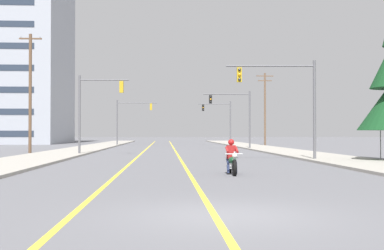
# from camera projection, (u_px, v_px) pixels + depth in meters

# --- Properties ---
(ground_plane) EXTENTS (400.00, 400.00, 0.00)m
(ground_plane) POSITION_uv_depth(u_px,v_px,m) (225.00, 215.00, 10.60)
(ground_plane) COLOR #5B5B60
(lane_stripe_center) EXTENTS (0.16, 100.00, 0.01)m
(lane_stripe_center) POSITION_uv_depth(u_px,v_px,m) (174.00, 149.00, 55.52)
(lane_stripe_center) COLOR yellow
(lane_stripe_center) RESTS_ON ground
(lane_stripe_left) EXTENTS (0.16, 100.00, 0.01)m
(lane_stripe_left) POSITION_uv_depth(u_px,v_px,m) (147.00, 149.00, 55.36)
(lane_stripe_left) COLOR yellow
(lane_stripe_left) RESTS_ON ground
(sidewalk_kerb_right) EXTENTS (4.40, 110.00, 0.14)m
(sidewalk_kerb_right) POSITION_uv_depth(u_px,v_px,m) (272.00, 149.00, 51.06)
(sidewalk_kerb_right) COLOR #9E998E
(sidewalk_kerb_right) RESTS_ON ground
(sidewalk_kerb_left) EXTENTS (4.40, 110.00, 0.14)m
(sidewalk_kerb_left) POSITION_uv_depth(u_px,v_px,m) (80.00, 150.00, 50.03)
(sidewalk_kerb_left) COLOR #9E998E
(sidewalk_kerb_left) RESTS_ON ground
(motorcycle_with_rider) EXTENTS (0.70, 2.19, 1.46)m
(motorcycle_with_rider) POSITION_uv_depth(u_px,v_px,m) (232.00, 160.00, 21.11)
(motorcycle_with_rider) COLOR black
(motorcycle_with_rider) RESTS_ON ground
(traffic_signal_near_right) EXTENTS (5.54, 0.45, 6.20)m
(traffic_signal_near_right) POSITION_uv_depth(u_px,v_px,m) (288.00, 94.00, 31.34)
(traffic_signal_near_right) COLOR #56565B
(traffic_signal_near_right) RESTS_ON ground
(traffic_signal_near_left) EXTENTS (3.94, 0.43, 6.20)m
(traffic_signal_near_left) POSITION_uv_depth(u_px,v_px,m) (93.00, 103.00, 39.60)
(traffic_signal_near_left) COLOR #56565B
(traffic_signal_near_left) RESTS_ON ground
(traffic_signal_mid_right) EXTENTS (5.05, 0.40, 6.20)m
(traffic_signal_mid_right) POSITION_uv_depth(u_px,v_px,m) (236.00, 111.00, 54.28)
(traffic_signal_mid_right) COLOR #56565B
(traffic_signal_mid_right) RESTS_ON ground
(traffic_signal_mid_left) EXTENTS (5.48, 0.43, 6.20)m
(traffic_signal_mid_left) POSITION_uv_depth(u_px,v_px,m) (129.00, 115.00, 69.43)
(traffic_signal_mid_left) COLOR #56565B
(traffic_signal_mid_left) RESTS_ON ground
(traffic_signal_far_right) EXTENTS (4.65, 0.38, 6.20)m
(traffic_signal_far_right) POSITION_uv_depth(u_px,v_px,m) (221.00, 116.00, 72.09)
(traffic_signal_far_right) COLOR #56565B
(traffic_signal_far_right) RESTS_ON ground
(utility_pole_left_near) EXTENTS (1.92, 0.26, 10.20)m
(utility_pole_left_near) POSITION_uv_depth(u_px,v_px,m) (30.00, 91.00, 43.53)
(utility_pole_left_near) COLOR brown
(utility_pole_left_near) RESTS_ON ground
(utility_pole_right_far) EXTENTS (2.39, 0.26, 9.97)m
(utility_pole_right_far) POSITION_uv_depth(u_px,v_px,m) (265.00, 107.00, 70.06)
(utility_pole_right_far) COLOR brown
(utility_pole_right_far) RESTS_ON ground
(street_sign) EXTENTS (0.44, 0.07, 2.40)m
(street_sign) POSITION_uv_depth(u_px,v_px,m) (381.00, 136.00, 32.04)
(street_sign) COLOR gray
(street_sign) RESTS_ON ground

